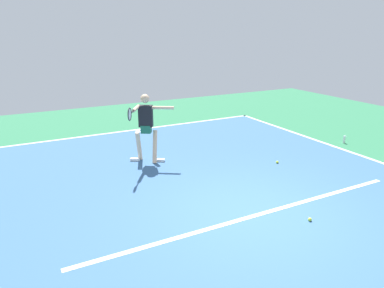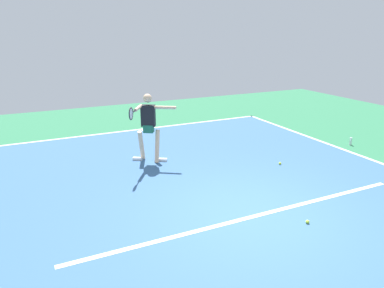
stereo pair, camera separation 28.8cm
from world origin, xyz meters
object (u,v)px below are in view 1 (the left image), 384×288
at_px(water_bottle, 344,139).
at_px(tennis_player, 146,124).
at_px(tennis_ball_near_service_line, 310,219).
at_px(tennis_ball_near_player, 277,162).

bearing_deg(water_bottle, tennis_player, -12.06).
distance_m(tennis_player, tennis_ball_near_service_line, 4.48).
distance_m(tennis_ball_near_service_line, water_bottle, 5.17).
bearing_deg(tennis_ball_near_service_line, water_bottle, -145.97).
xyz_separation_m(tennis_player, tennis_ball_near_player, (-2.86, 1.64, -0.96)).
distance_m(tennis_ball_near_player, water_bottle, 2.92).
height_order(tennis_ball_near_player, water_bottle, water_bottle).
distance_m(tennis_player, tennis_ball_near_player, 3.43).
height_order(tennis_player, water_bottle, tennis_player).
distance_m(tennis_player, water_bottle, 5.95).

